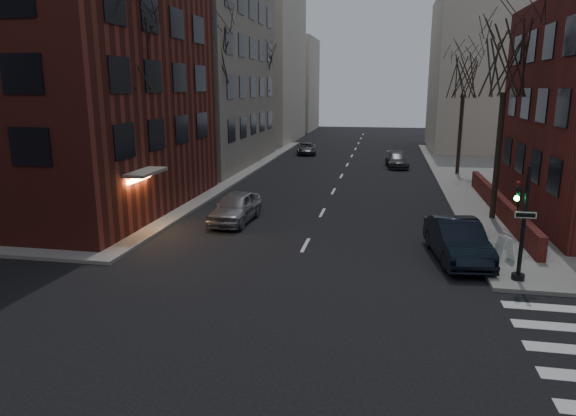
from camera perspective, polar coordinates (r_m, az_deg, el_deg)
The scene contains 20 objects.
ground at distance 11.78m, azimuth -7.79°, elevation -21.62°, with size 160.00×160.00×0.00m, color black.
sidewalk_far_left at distance 51.12m, azimuth -28.56°, elevation 4.25°, with size 44.00×44.00×0.15m, color gray.
building_left_brick at distance 31.82m, azimuth -26.48°, elevation 16.11°, with size 15.00×15.00×18.00m, color maroon.
low_wall_right at distance 29.39m, azimuth 22.40°, elevation 0.39°, with size 0.35×16.00×1.00m, color #5C1D1A.
building_distant_la at distance 66.69m, azimuth -5.31°, elevation 15.25°, with size 14.00×16.00×18.00m, color beige.
building_distant_ra at distance 60.28m, azimuth 22.67°, elevation 13.56°, with size 14.00×14.00×16.00m, color beige.
building_distant_lb at distance 82.72m, azimuth -0.58°, elevation 13.54°, with size 10.00×12.00×14.00m, color beige.
traffic_signal at distance 19.31m, azimuth 24.47°, elevation -2.33°, with size 0.76×0.44×4.00m.
tree_left_a at distance 26.12m, azimuth -17.47°, elevation 16.59°, with size 4.18×4.18×10.26m.
tree_left_b at distance 37.18m, azimuth -8.51°, elevation 16.58°, with size 4.40×4.40×10.80m.
tree_left_c at distance 50.58m, azimuth -3.12°, elevation 14.80°, with size 3.96×3.96×9.72m.
tree_right_a at distance 27.70m, azimuth 23.15°, elevation 15.01°, with size 3.96×3.96×9.72m.
tree_right_b at distance 41.49m, azimuth 19.03°, elevation 13.83°, with size 3.74×3.74×9.18m.
streetlamp_near at distance 33.24m, azimuth -9.52°, elevation 8.87°, with size 0.36×0.36×6.28m.
streetlamp_far at distance 52.43m, azimuth -1.89°, elevation 10.62°, with size 0.36×0.36×6.28m.
parked_sedan at distance 21.36m, azimuth 18.31°, elevation -3.44°, with size 1.71×4.90×1.61m, color black.
car_lane_silver at distance 26.14m, azimuth -5.86°, elevation 0.08°, with size 1.79×4.46×1.52m, color #9A9A9F.
car_lane_gray at distance 44.85m, azimuth 12.02°, elevation 5.22°, with size 1.71×4.21×1.22m, color #3A3A3F.
car_lane_far at distance 52.68m, azimuth 2.08°, elevation 6.63°, with size 1.90×4.11×1.14m, color #45454A.
sandwich_board at distance 21.57m, azimuth 22.92°, elevation -4.18°, with size 0.42×0.59×0.95m, color white.
Camera 1 is at (3.24, -9.11, 6.73)m, focal length 32.00 mm.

